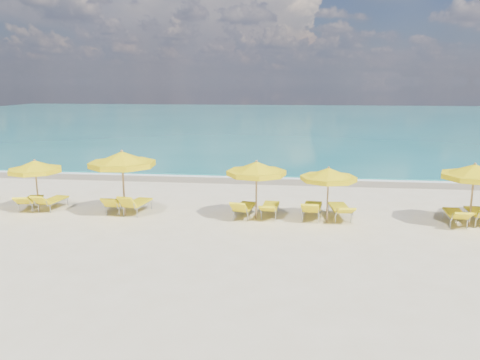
# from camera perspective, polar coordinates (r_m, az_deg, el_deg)

# --- Properties ---
(ground_plane) EXTENTS (120.00, 120.00, 0.00)m
(ground_plane) POSITION_cam_1_polar(r_m,az_deg,el_deg) (18.09, -0.57, -4.70)
(ground_plane) COLOR beige
(ocean) EXTENTS (120.00, 80.00, 0.30)m
(ocean) POSITION_cam_1_polar(r_m,az_deg,el_deg) (65.44, 4.92, 7.32)
(ocean) COLOR #136F70
(ocean) RESTS_ON ground
(wet_sand_band) EXTENTS (120.00, 2.60, 0.01)m
(wet_sand_band) POSITION_cam_1_polar(r_m,az_deg,el_deg) (25.23, 1.60, 0.07)
(wet_sand_band) COLOR tan
(wet_sand_band) RESTS_ON ground
(foam_line) EXTENTS (120.00, 1.20, 0.03)m
(foam_line) POSITION_cam_1_polar(r_m,az_deg,el_deg) (26.01, 1.77, 0.43)
(foam_line) COLOR white
(foam_line) RESTS_ON ground
(whitecap_near) EXTENTS (14.00, 0.36, 0.05)m
(whitecap_near) POSITION_cam_1_polar(r_m,az_deg,el_deg) (35.55, -6.64, 3.46)
(whitecap_near) COLOR white
(whitecap_near) RESTS_ON ground
(whitecap_far) EXTENTS (18.00, 0.30, 0.05)m
(whitecap_far) POSITION_cam_1_polar(r_m,az_deg,el_deg) (41.91, 14.74, 4.42)
(whitecap_far) COLOR white
(whitecap_far) RESTS_ON ground
(umbrella_2) EXTENTS (2.33, 2.33, 2.14)m
(umbrella_2) POSITION_cam_1_polar(r_m,az_deg,el_deg) (20.42, -23.71, 1.47)
(umbrella_2) COLOR tan
(umbrella_2) RESTS_ON ground
(umbrella_3) EXTENTS (3.23, 3.23, 2.61)m
(umbrella_3) POSITION_cam_1_polar(r_m,az_deg,el_deg) (18.54, -14.18, 2.41)
(umbrella_3) COLOR tan
(umbrella_3) RESTS_ON ground
(umbrella_4) EXTENTS (2.63, 2.63, 2.30)m
(umbrella_4) POSITION_cam_1_polar(r_m,az_deg,el_deg) (17.53, 2.02, 1.36)
(umbrella_4) COLOR tan
(umbrella_4) RESTS_ON ground
(umbrella_5) EXTENTS (2.32, 2.32, 2.12)m
(umbrella_5) POSITION_cam_1_polar(r_m,az_deg,el_deg) (17.52, 10.74, 0.63)
(umbrella_5) COLOR tan
(umbrella_5) RESTS_ON ground
(umbrella_6) EXTENTS (2.47, 2.47, 2.35)m
(umbrella_6) POSITION_cam_1_polar(r_m,az_deg,el_deg) (18.65, 26.67, 0.86)
(umbrella_6) COLOR tan
(umbrella_6) RESTS_ON ground
(lounger_2_left) EXTENTS (0.89, 1.88, 0.76)m
(lounger_2_left) POSITION_cam_1_polar(r_m,az_deg,el_deg) (21.27, -24.15, -2.62)
(lounger_2_left) COLOR #A5A8AD
(lounger_2_left) RESTS_ON ground
(lounger_2_right) EXTENTS (0.80, 1.85, 0.82)m
(lounger_2_right) POSITION_cam_1_polar(r_m,az_deg,el_deg) (20.82, -21.87, -2.72)
(lounger_2_right) COLOR #A5A8AD
(lounger_2_right) RESTS_ON ground
(lounger_3_left) EXTENTS (0.64, 1.80, 0.83)m
(lounger_3_left) POSITION_cam_1_polar(r_m,az_deg,el_deg) (19.58, -14.64, -3.12)
(lounger_3_left) COLOR #A5A8AD
(lounger_3_left) RESTS_ON ground
(lounger_3_right) EXTENTS (0.89, 1.94, 0.93)m
(lounger_3_right) POSITION_cam_1_polar(r_m,az_deg,el_deg) (19.24, -12.41, -3.23)
(lounger_3_right) COLOR #A5A8AD
(lounger_3_right) RESTS_ON ground
(lounger_4_left) EXTENTS (0.90, 1.93, 0.86)m
(lounger_4_left) POSITION_cam_1_polar(r_m,az_deg,el_deg) (18.24, 0.56, -3.80)
(lounger_4_left) COLOR #A5A8AD
(lounger_4_left) RESTS_ON ground
(lounger_4_right) EXTENTS (0.73, 1.94, 0.71)m
(lounger_4_right) POSITION_cam_1_polar(r_m,az_deg,el_deg) (18.39, 3.69, -3.72)
(lounger_4_right) COLOR #A5A8AD
(lounger_4_right) RESTS_ON ground
(lounger_5_left) EXTENTS (0.90, 2.09, 0.86)m
(lounger_5_left) POSITION_cam_1_polar(r_m,az_deg,el_deg) (18.34, 8.77, -3.81)
(lounger_5_left) COLOR #A5A8AD
(lounger_5_left) RESTS_ON ground
(lounger_5_right) EXTENTS (0.90, 2.10, 0.76)m
(lounger_5_right) POSITION_cam_1_polar(r_m,az_deg,el_deg) (18.44, 12.08, -3.87)
(lounger_5_right) COLOR #A5A8AD
(lounger_5_right) RESTS_ON ground
(lounger_6_left) EXTENTS (0.78, 1.96, 0.78)m
(lounger_6_left) POSITION_cam_1_polar(r_m,az_deg,el_deg) (19.07, 24.74, -4.23)
(lounger_6_left) COLOR #A5A8AD
(lounger_6_left) RESTS_ON ground
(lounger_6_right) EXTENTS (0.70, 1.90, 0.90)m
(lounger_6_right) POSITION_cam_1_polar(r_m,az_deg,el_deg) (19.60, 27.07, -4.01)
(lounger_6_right) COLOR #A5A8AD
(lounger_6_right) RESTS_ON ground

